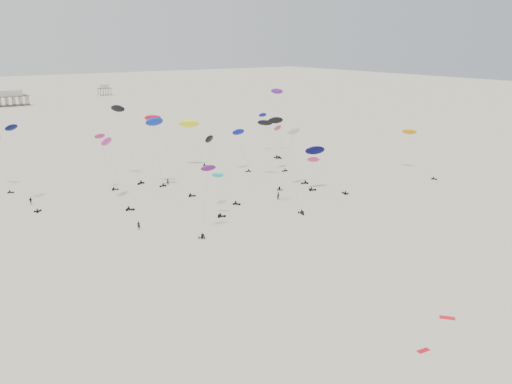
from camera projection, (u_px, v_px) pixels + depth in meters
ground_plane at (101, 142)px, 202.43m from camera, size 900.00×900.00×0.00m
pavilion_main at (10, 99)px, 314.55m from camera, size 21.00×13.00×9.80m
pavilion_small at (105, 91)px, 376.14m from camera, size 9.00×7.00×8.00m
rig_0 at (413, 138)px, 157.09m from camera, size 7.76×17.90×18.48m
rig_1 at (206, 196)px, 104.97m from camera, size 6.94×5.96×14.53m
rig_2 at (269, 133)px, 179.22m from camera, size 6.08×16.00×18.94m
rig_3 at (285, 153)px, 118.47m from camera, size 4.45×11.23×22.51m
rig_5 at (17, 145)px, 122.14m from camera, size 4.83×14.54×21.17m
rig_6 at (111, 155)px, 125.23m from camera, size 4.97×15.97×18.22m
rig_7 at (313, 172)px, 137.03m from camera, size 4.74×4.53×9.02m
rig_8 at (318, 155)px, 135.75m from camera, size 7.23×11.73×13.66m
rig_9 at (279, 137)px, 156.75m from camera, size 4.59×6.43×14.35m
rig_10 at (155, 132)px, 139.01m from camera, size 5.02×7.14×20.10m
rig_11 at (220, 197)px, 116.12m from camera, size 3.13×4.62×10.29m
rig_12 at (274, 136)px, 146.88m from camera, size 7.63×17.38×20.73m
rig_13 at (123, 124)px, 146.06m from camera, size 4.23×16.07×22.69m
rig_14 at (159, 131)px, 134.52m from camera, size 7.69×15.54×21.72m
rig_15 at (190, 126)px, 161.59m from camera, size 7.78×7.60×15.45m
rig_16 at (290, 143)px, 137.92m from camera, size 9.76×4.47×16.78m
rig_17 at (277, 105)px, 179.09m from camera, size 9.64×12.30×23.91m
rig_18 at (240, 138)px, 157.10m from camera, size 4.80×6.93×13.10m
rig_19 at (217, 158)px, 120.29m from camera, size 9.50×4.79×18.17m
rig_20 at (106, 157)px, 135.70m from camera, size 4.71×4.94×15.63m
spectator_0 at (139, 229)px, 108.90m from camera, size 0.96×0.83×2.21m
spectator_1 at (279, 199)px, 129.58m from camera, size 1.15×0.72×2.27m
spectator_2 at (31, 205)px, 125.45m from camera, size 1.47×1.00×2.28m
spectator_3 at (168, 185)px, 142.86m from camera, size 0.93×0.87×2.12m
grounded_kite_a at (447, 318)px, 74.11m from camera, size 2.13×2.24×0.08m
grounded_kite_b at (423, 351)px, 66.29m from camera, size 1.88×0.94×0.07m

